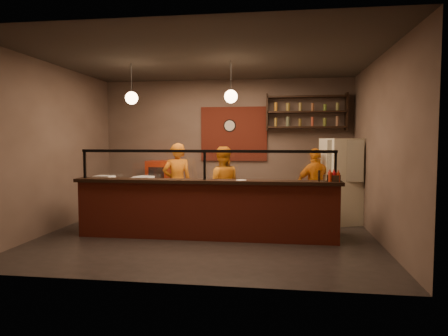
# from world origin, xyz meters

# --- Properties ---
(floor) EXTENTS (6.00, 6.00, 0.00)m
(floor) POSITION_xyz_m (0.00, 0.00, 0.00)
(floor) COLOR black
(floor) RESTS_ON ground
(ceiling) EXTENTS (6.00, 6.00, 0.00)m
(ceiling) POSITION_xyz_m (0.00, 0.00, 3.20)
(ceiling) COLOR #36302A
(ceiling) RESTS_ON wall_back
(wall_back) EXTENTS (6.00, 0.00, 6.00)m
(wall_back) POSITION_xyz_m (0.00, 2.50, 1.60)
(wall_back) COLOR #6E5A51
(wall_back) RESTS_ON floor
(wall_left) EXTENTS (0.00, 5.00, 5.00)m
(wall_left) POSITION_xyz_m (-3.00, 0.00, 1.60)
(wall_left) COLOR #6E5A51
(wall_left) RESTS_ON floor
(wall_right) EXTENTS (0.00, 5.00, 5.00)m
(wall_right) POSITION_xyz_m (3.00, 0.00, 1.60)
(wall_right) COLOR #6E5A51
(wall_right) RESTS_ON floor
(wall_front) EXTENTS (6.00, 0.00, 6.00)m
(wall_front) POSITION_xyz_m (0.00, -2.50, 1.60)
(wall_front) COLOR #6E5A51
(wall_front) RESTS_ON floor
(brick_patch) EXTENTS (1.60, 0.04, 1.30)m
(brick_patch) POSITION_xyz_m (0.20, 2.47, 1.90)
(brick_patch) COLOR maroon
(brick_patch) RESTS_ON wall_back
(service_counter) EXTENTS (4.60, 0.25, 1.00)m
(service_counter) POSITION_xyz_m (0.00, -0.30, 0.50)
(service_counter) COLOR maroon
(service_counter) RESTS_ON floor
(counter_ledge) EXTENTS (4.70, 0.37, 0.06)m
(counter_ledge) POSITION_xyz_m (0.00, -0.30, 1.03)
(counter_ledge) COLOR black
(counter_ledge) RESTS_ON service_counter
(worktop_cabinet) EXTENTS (4.60, 0.75, 0.85)m
(worktop_cabinet) POSITION_xyz_m (0.00, 0.20, 0.42)
(worktop_cabinet) COLOR gray
(worktop_cabinet) RESTS_ON floor
(worktop) EXTENTS (4.60, 0.75, 0.05)m
(worktop) POSITION_xyz_m (0.00, 0.20, 0.88)
(worktop) COLOR silver
(worktop) RESTS_ON worktop_cabinet
(sneeze_guard) EXTENTS (4.50, 0.05, 0.52)m
(sneeze_guard) POSITION_xyz_m (0.00, -0.30, 1.37)
(sneeze_guard) COLOR white
(sneeze_guard) RESTS_ON counter_ledge
(wall_shelving) EXTENTS (1.84, 0.28, 0.85)m
(wall_shelving) POSITION_xyz_m (1.90, 2.32, 2.40)
(wall_shelving) COLOR black
(wall_shelving) RESTS_ON wall_back
(wall_clock) EXTENTS (0.30, 0.04, 0.30)m
(wall_clock) POSITION_xyz_m (0.10, 2.46, 2.10)
(wall_clock) COLOR black
(wall_clock) RESTS_ON wall_back
(pendant_left) EXTENTS (0.24, 0.24, 0.77)m
(pendant_left) POSITION_xyz_m (-1.50, 0.20, 2.55)
(pendant_left) COLOR black
(pendant_left) RESTS_ON ceiling
(pendant_right) EXTENTS (0.24, 0.24, 0.77)m
(pendant_right) POSITION_xyz_m (0.40, 0.20, 2.55)
(pendant_right) COLOR black
(pendant_right) RESTS_ON ceiling
(cook_left) EXTENTS (0.72, 0.60, 1.69)m
(cook_left) POSITION_xyz_m (-0.86, 1.09, 0.84)
(cook_left) COLOR #CB6913
(cook_left) RESTS_ON floor
(cook_mid) EXTENTS (0.86, 0.72, 1.62)m
(cook_mid) POSITION_xyz_m (0.10, 1.13, 0.81)
(cook_mid) COLOR orange
(cook_mid) RESTS_ON floor
(cook_right) EXTENTS (1.00, 0.66, 1.59)m
(cook_right) POSITION_xyz_m (2.05, 1.33, 0.79)
(cook_right) COLOR orange
(cook_right) RESTS_ON floor
(fridge) EXTENTS (0.93, 0.90, 1.79)m
(fridge) POSITION_xyz_m (2.60, 1.45, 0.89)
(fridge) COLOR beige
(fridge) RESTS_ON floor
(red_cooler) EXTENTS (0.57, 0.53, 1.26)m
(red_cooler) POSITION_xyz_m (-1.57, 2.15, 0.63)
(red_cooler) COLOR #AC270B
(red_cooler) RESTS_ON floor
(pizza_dough) EXTENTS (0.63, 0.63, 0.01)m
(pizza_dough) POSITION_xyz_m (0.57, 0.28, 0.91)
(pizza_dough) COLOR white
(pizza_dough) RESTS_ON worktop
(prep_tub_a) EXTENTS (0.35, 0.30, 0.15)m
(prep_tub_a) POSITION_xyz_m (-1.33, 0.14, 0.98)
(prep_tub_a) COLOR white
(prep_tub_a) RESTS_ON worktop
(prep_tub_b) EXTENTS (0.36, 0.31, 0.15)m
(prep_tub_b) POSITION_xyz_m (-1.32, 0.36, 0.98)
(prep_tub_b) COLOR silver
(prep_tub_b) RESTS_ON worktop
(prep_tub_c) EXTENTS (0.37, 0.31, 0.17)m
(prep_tub_c) POSITION_xyz_m (-2.04, 0.09, 0.99)
(prep_tub_c) COLOR white
(prep_tub_c) RESTS_ON worktop
(rolling_pin) EXTENTS (0.40, 0.10, 0.07)m
(rolling_pin) POSITION_xyz_m (-0.51, 0.30, 0.93)
(rolling_pin) COLOR yellow
(rolling_pin) RESTS_ON worktop
(condiment_caddy) EXTENTS (0.24, 0.22, 0.11)m
(condiment_caddy) POSITION_xyz_m (2.20, -0.28, 1.11)
(condiment_caddy) COLOR black
(condiment_caddy) RESTS_ON counter_ledge
(pepper_mill) EXTENTS (0.05, 0.05, 0.18)m
(pepper_mill) POSITION_xyz_m (1.96, -0.29, 1.15)
(pepper_mill) COLOR black
(pepper_mill) RESTS_ON counter_ledge
(small_plate) EXTENTS (0.23, 0.23, 0.01)m
(small_plate) POSITION_xyz_m (0.65, -0.36, 1.07)
(small_plate) COLOR white
(small_plate) RESTS_ON counter_ledge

